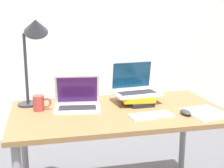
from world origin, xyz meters
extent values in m
cube|color=silver|center=(0.00, 1.93, 1.35)|extent=(8.00, 0.05, 2.70)
cube|color=brown|center=(0.00, 0.39, 0.74)|extent=(1.40, 0.77, 0.03)
cylinder|color=gray|center=(-0.64, 0.71, 0.36)|extent=(0.05, 0.05, 0.73)
cylinder|color=gray|center=(0.64, 0.71, 0.36)|extent=(0.05, 0.05, 0.73)
cube|color=silver|center=(-0.26, 0.46, 0.77)|extent=(0.33, 0.25, 0.02)
cube|color=#232328|center=(-0.26, 0.45, 0.78)|extent=(0.26, 0.14, 0.00)
cube|color=silver|center=(-0.25, 0.54, 0.88)|extent=(0.31, 0.10, 0.21)
cube|color=#381451|center=(-0.25, 0.53, 0.88)|extent=(0.28, 0.09, 0.18)
cube|color=black|center=(0.17, 0.51, 0.77)|extent=(0.17, 0.26, 0.03)
cube|color=gold|center=(0.17, 0.51, 0.81)|extent=(0.24, 0.26, 0.03)
cube|color=silver|center=(0.17, 0.52, 0.83)|extent=(0.35, 0.25, 0.02)
cube|color=#232328|center=(0.17, 0.51, 0.84)|extent=(0.28, 0.14, 0.00)
cube|color=silver|center=(0.16, 0.61, 0.95)|extent=(0.33, 0.08, 0.22)
cube|color=#0A2D4C|center=(0.16, 0.61, 0.95)|extent=(0.30, 0.06, 0.19)
cube|color=silver|center=(0.17, 0.21, 0.77)|extent=(0.28, 0.14, 0.01)
cube|color=silver|center=(0.17, 0.21, 0.77)|extent=(0.26, 0.11, 0.00)
ellipsoid|color=#2D2D2D|center=(0.39, 0.20, 0.78)|extent=(0.06, 0.10, 0.03)
cube|color=silver|center=(0.53, 0.19, 0.76)|extent=(0.27, 0.30, 0.01)
cylinder|color=#9E3833|center=(-0.51, 0.49, 0.81)|extent=(0.07, 0.07, 0.10)
torus|color=#9E3833|center=(-0.47, 0.49, 0.81)|extent=(0.07, 0.01, 0.07)
cylinder|color=#28282D|center=(-0.59, 0.64, 0.77)|extent=(0.14, 0.14, 0.01)
cylinder|color=#28282D|center=(-0.59, 0.64, 1.02)|extent=(0.02, 0.02, 0.48)
cone|color=#28282D|center=(-0.51, 0.60, 1.31)|extent=(0.16, 0.19, 0.17)
camera|label=1|loc=(-0.48, -1.53, 1.39)|focal=50.00mm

